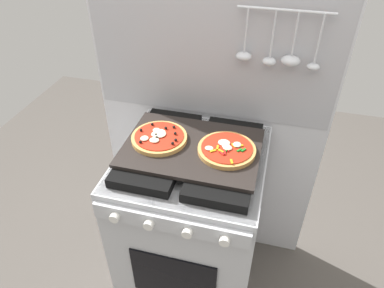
{
  "coord_description": "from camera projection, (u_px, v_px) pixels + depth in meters",
  "views": [
    {
      "loc": [
        0.28,
        -1.07,
        1.78
      ],
      "look_at": [
        0.0,
        0.0,
        0.93
      ],
      "focal_mm": 33.02,
      "sensor_mm": 36.0,
      "label": 1
    }
  ],
  "objects": [
    {
      "name": "kitchen_backsplash",
      "position": [
        210.0,
        126.0,
        1.74
      ],
      "size": [
        1.1,
        0.09,
        1.55
      ],
      "color": "silver",
      "rests_on": "ground_plane"
    },
    {
      "name": "ground_plane",
      "position": [
        192.0,
        276.0,
        1.96
      ],
      "size": [
        4.0,
        4.0,
        0.0
      ],
      "primitive_type": "plane",
      "color": "#4C4742"
    },
    {
      "name": "pizza_left",
      "position": [
        159.0,
        137.0,
        1.43
      ],
      "size": [
        0.23,
        0.23,
        0.03
      ],
      "color": "tan",
      "rests_on": "baking_tray"
    },
    {
      "name": "pizza_right",
      "position": [
        227.0,
        150.0,
        1.37
      ],
      "size": [
        0.23,
        0.23,
        0.03
      ],
      "color": "#C18947",
      "rests_on": "baking_tray"
    },
    {
      "name": "baking_tray",
      "position": [
        192.0,
        148.0,
        1.41
      ],
      "size": [
        0.54,
        0.38,
        0.02
      ],
      "primitive_type": "cube",
      "color": "black",
      "rests_on": "stove"
    },
    {
      "name": "stove",
      "position": [
        192.0,
        223.0,
        1.69
      ],
      "size": [
        0.6,
        0.64,
        0.9
      ],
      "color": "#B7BABF",
      "rests_on": "ground_plane"
    }
  ]
}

